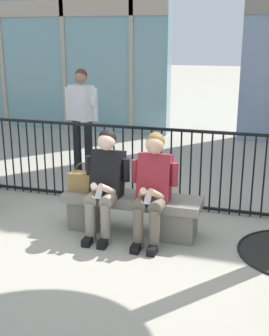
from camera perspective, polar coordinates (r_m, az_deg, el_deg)
The scene contains 7 objects.
ground_plane at distance 5.26m, azimuth -0.32°, elevation -8.15°, with size 60.00×60.00×0.00m, color #A8A091.
stone_bench at distance 5.16m, azimuth -0.32°, elevation -5.41°, with size 1.60×0.44×0.45m.
seated_person_with_phone at distance 5.00m, azimuth -3.80°, elevation -1.55°, with size 0.52×0.66×1.21m.
seated_person_companion at distance 4.84m, azimuth 2.35°, elevation -2.15°, with size 0.52×0.66×1.21m.
handbag_on_bench at distance 5.23m, azimuth -6.44°, elevation -1.71°, with size 0.35×0.18×0.35m.
bystander_at_railing at distance 7.21m, azimuth -6.78°, elevation 6.90°, with size 0.55×0.35×1.71m.
plaza_railing at distance 5.85m, azimuth 2.18°, elevation 0.15°, with size 9.66×0.04×1.08m.
Camera 1 is at (1.42, -4.56, 2.21)m, focal length 47.48 mm.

